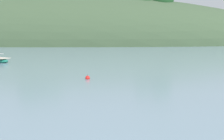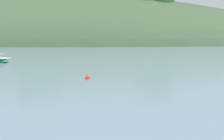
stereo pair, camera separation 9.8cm
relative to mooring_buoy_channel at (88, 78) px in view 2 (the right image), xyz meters
name	(u,v)px [view 2 (the right image)]	position (x,y,z in m)	size (l,w,h in m)	color
far_shoreline_hill	(33,43)	(-22.45, 63.88, -0.04)	(150.00, 36.00, 31.01)	#384C33
mooring_buoy_channel	(88,78)	(0.00, 0.00, 0.00)	(0.44, 0.44, 0.54)	red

